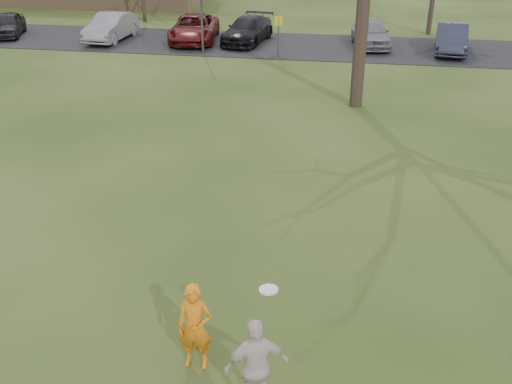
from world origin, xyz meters
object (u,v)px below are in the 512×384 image
(car_1, at_px, (111,27))
(car_0, at_px, (8,24))
(car_2, at_px, (194,28))
(catching_play, at_px, (256,366))
(car_4, at_px, (371,33))
(player_defender, at_px, (195,327))
(car_5, at_px, (451,39))
(car_3, at_px, (248,30))

(car_1, bearing_deg, car_0, -178.51)
(car_2, relative_size, catching_play, 2.35)
(car_2, bearing_deg, car_4, -4.99)
(player_defender, relative_size, catching_play, 0.73)
(car_0, relative_size, car_5, 0.89)
(player_defender, distance_m, catching_play, 1.48)
(car_2, relative_size, car_3, 1.09)
(car_4, height_order, car_5, car_4)
(player_defender, height_order, car_3, player_defender)
(car_1, bearing_deg, car_3, 7.95)
(car_4, bearing_deg, catching_play, -102.99)
(player_defender, bearing_deg, car_0, 124.27)
(car_0, distance_m, car_1, 6.41)
(car_3, height_order, car_4, car_4)
(car_2, xyz_separation_m, car_4, (9.69, 0.35, 0.01))
(car_1, bearing_deg, player_defender, -62.43)
(car_5, relative_size, catching_play, 1.99)
(car_1, height_order, car_3, car_1)
(player_defender, relative_size, car_1, 0.35)
(car_5, bearing_deg, car_4, 176.24)
(car_0, height_order, car_2, car_2)
(car_3, bearing_deg, car_1, -166.40)
(car_5, bearing_deg, player_defender, -99.99)
(car_0, xyz_separation_m, car_4, (20.76, 0.77, 0.06))
(car_3, bearing_deg, player_defender, -73.45)
(car_0, relative_size, car_2, 0.75)
(player_defender, xyz_separation_m, car_2, (-6.75, 24.73, -0.04))
(car_2, height_order, car_4, car_4)
(car_4, distance_m, catching_play, 26.02)
(car_4, xyz_separation_m, car_5, (4.10, -0.71, -0.01))
(player_defender, height_order, car_1, player_defender)
(car_1, relative_size, car_5, 1.04)
(car_0, bearing_deg, catching_play, -72.48)
(car_4, relative_size, car_5, 0.98)
(car_0, xyz_separation_m, car_1, (6.41, -0.09, 0.08))
(car_2, distance_m, car_3, 3.00)
(car_1, xyz_separation_m, car_3, (7.65, 0.75, -0.06))
(car_0, xyz_separation_m, car_2, (11.07, 0.42, 0.06))
(player_defender, xyz_separation_m, catching_play, (1.18, -0.87, 0.15))
(car_4, bearing_deg, car_0, 173.00)
(car_0, distance_m, catching_play, 31.55)
(car_5, height_order, catching_play, catching_play)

